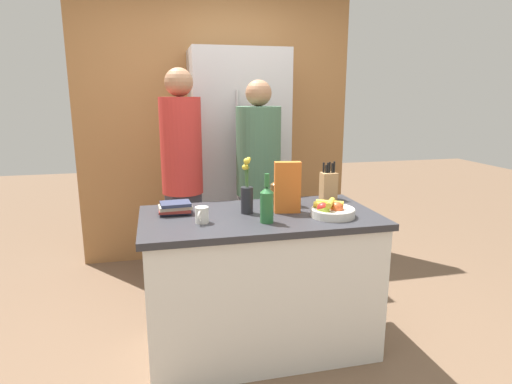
{
  "coord_description": "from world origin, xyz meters",
  "views": [
    {
      "loc": [
        -0.6,
        -2.46,
        1.6
      ],
      "look_at": [
        0.0,
        0.1,
        1.01
      ],
      "focal_mm": 30.0,
      "sensor_mm": 36.0,
      "label": 1
    }
  ],
  "objects_px": {
    "book_stack": "(175,208)",
    "person_in_blue": "(258,177)",
    "bottle_oil": "(266,203)",
    "bottle_wine": "(293,193)",
    "fruit_bowl": "(332,211)",
    "knife_block": "(328,185)",
    "cereal_box": "(287,187)",
    "person_at_sink": "(182,172)",
    "flower_vase": "(247,195)",
    "coffee_mug": "(202,215)",
    "refrigerator": "(238,162)",
    "bottle_vinegar": "(276,191)"
  },
  "relations": [
    {
      "from": "cereal_box",
      "to": "person_at_sink",
      "type": "xyz_separation_m",
      "value": [
        -0.59,
        0.79,
        -0.02
      ]
    },
    {
      "from": "book_stack",
      "to": "bottle_vinegar",
      "type": "relative_size",
      "value": 0.97
    },
    {
      "from": "person_in_blue",
      "to": "bottle_oil",
      "type": "bearing_deg",
      "value": -93.51
    },
    {
      "from": "bottle_oil",
      "to": "bottle_wine",
      "type": "height_order",
      "value": "bottle_oil"
    },
    {
      "from": "flower_vase",
      "to": "person_at_sink",
      "type": "height_order",
      "value": "person_at_sink"
    },
    {
      "from": "book_stack",
      "to": "refrigerator",
      "type": "bearing_deg",
      "value": 63.18
    },
    {
      "from": "flower_vase",
      "to": "bottle_oil",
      "type": "bearing_deg",
      "value": -73.07
    },
    {
      "from": "cereal_box",
      "to": "coffee_mug",
      "type": "xyz_separation_m",
      "value": [
        -0.54,
        -0.1,
        -0.11
      ]
    },
    {
      "from": "bottle_vinegar",
      "to": "knife_block",
      "type": "bearing_deg",
      "value": 3.8
    },
    {
      "from": "cereal_box",
      "to": "book_stack",
      "type": "height_order",
      "value": "cereal_box"
    },
    {
      "from": "fruit_bowl",
      "to": "bottle_wine",
      "type": "bearing_deg",
      "value": 115.34
    },
    {
      "from": "refrigerator",
      "to": "flower_vase",
      "type": "relative_size",
      "value": 5.69
    },
    {
      "from": "bottle_vinegar",
      "to": "person_at_sink",
      "type": "distance_m",
      "value": 0.81
    },
    {
      "from": "knife_block",
      "to": "person_at_sink",
      "type": "relative_size",
      "value": 0.15
    },
    {
      "from": "book_stack",
      "to": "person_in_blue",
      "type": "height_order",
      "value": "person_in_blue"
    },
    {
      "from": "flower_vase",
      "to": "coffee_mug",
      "type": "height_order",
      "value": "flower_vase"
    },
    {
      "from": "fruit_bowl",
      "to": "bottle_oil",
      "type": "distance_m",
      "value": 0.42
    },
    {
      "from": "refrigerator",
      "to": "person_in_blue",
      "type": "xyz_separation_m",
      "value": [
        0.04,
        -0.63,
        -0.03
      ]
    },
    {
      "from": "book_stack",
      "to": "person_in_blue",
      "type": "relative_size",
      "value": 0.12
    },
    {
      "from": "flower_vase",
      "to": "person_in_blue",
      "type": "bearing_deg",
      "value": 71.09
    },
    {
      "from": "fruit_bowl",
      "to": "knife_block",
      "type": "height_order",
      "value": "knife_block"
    },
    {
      "from": "coffee_mug",
      "to": "person_in_blue",
      "type": "height_order",
      "value": "person_in_blue"
    },
    {
      "from": "fruit_bowl",
      "to": "knife_block",
      "type": "bearing_deg",
      "value": 69.92
    },
    {
      "from": "refrigerator",
      "to": "coffee_mug",
      "type": "distance_m",
      "value": 1.58
    },
    {
      "from": "bottle_oil",
      "to": "person_in_blue",
      "type": "distance_m",
      "value": 0.97
    },
    {
      "from": "bottle_vinegar",
      "to": "person_in_blue",
      "type": "height_order",
      "value": "person_in_blue"
    },
    {
      "from": "bottle_oil",
      "to": "bottle_wine",
      "type": "relative_size",
      "value": 1.28
    },
    {
      "from": "fruit_bowl",
      "to": "person_at_sink",
      "type": "relative_size",
      "value": 0.15
    },
    {
      "from": "cereal_box",
      "to": "bottle_oil",
      "type": "relative_size",
      "value": 1.12
    },
    {
      "from": "flower_vase",
      "to": "bottle_oil",
      "type": "relative_size",
      "value": 1.23
    },
    {
      "from": "cereal_box",
      "to": "bottle_oil",
      "type": "bearing_deg",
      "value": -135.15
    },
    {
      "from": "bottle_oil",
      "to": "person_at_sink",
      "type": "bearing_deg",
      "value": 112.89
    },
    {
      "from": "knife_block",
      "to": "book_stack",
      "type": "relative_size",
      "value": 1.3
    },
    {
      "from": "refrigerator",
      "to": "bottle_vinegar",
      "type": "relative_size",
      "value": 9.37
    },
    {
      "from": "knife_block",
      "to": "coffee_mug",
      "type": "relative_size",
      "value": 2.4
    },
    {
      "from": "fruit_bowl",
      "to": "bottle_oil",
      "type": "height_order",
      "value": "bottle_oil"
    },
    {
      "from": "cereal_box",
      "to": "person_in_blue",
      "type": "height_order",
      "value": "person_in_blue"
    },
    {
      "from": "flower_vase",
      "to": "cereal_box",
      "type": "distance_m",
      "value": 0.26
    },
    {
      "from": "bottle_oil",
      "to": "refrigerator",
      "type": "bearing_deg",
      "value": 84.9
    },
    {
      "from": "book_stack",
      "to": "person_at_sink",
      "type": "height_order",
      "value": "person_at_sink"
    },
    {
      "from": "bottle_vinegar",
      "to": "bottle_oil",
      "type": "bearing_deg",
      "value": -112.78
    },
    {
      "from": "bottle_vinegar",
      "to": "coffee_mug",
      "type": "bearing_deg",
      "value": -147.68
    },
    {
      "from": "refrigerator",
      "to": "bottle_wine",
      "type": "height_order",
      "value": "refrigerator"
    },
    {
      "from": "book_stack",
      "to": "person_in_blue",
      "type": "bearing_deg",
      "value": 43.27
    },
    {
      "from": "bottle_oil",
      "to": "bottle_vinegar",
      "type": "distance_m",
      "value": 0.45
    },
    {
      "from": "cereal_box",
      "to": "bottle_wine",
      "type": "relative_size",
      "value": 1.43
    },
    {
      "from": "person_at_sink",
      "to": "flower_vase",
      "type": "bearing_deg",
      "value": -83.67
    },
    {
      "from": "cereal_box",
      "to": "bottle_oil",
      "type": "height_order",
      "value": "cereal_box"
    },
    {
      "from": "knife_block",
      "to": "bottle_vinegar",
      "type": "relative_size",
      "value": 1.26
    },
    {
      "from": "bottle_wine",
      "to": "person_at_sink",
      "type": "xyz_separation_m",
      "value": [
        -0.68,
        0.64,
        0.05
      ]
    }
  ]
}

